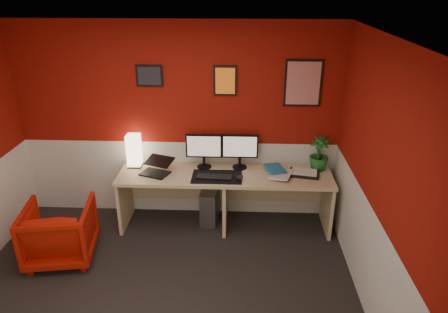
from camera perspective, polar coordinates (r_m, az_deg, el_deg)
ground at (r=4.33m, az=-9.20°, el=-19.35°), size 4.00×3.50×0.01m
ceiling at (r=3.21m, az=-12.17°, el=15.44°), size 4.00×3.50×0.01m
wall_back at (r=5.18m, az=-6.40°, el=4.57°), size 4.00×0.01×2.50m
wall_right at (r=3.72m, az=21.31°, el=-5.02°), size 0.01×3.50×2.50m
wainscot_back at (r=5.46m, az=-6.05°, el=-2.90°), size 4.00×0.01×1.00m
wainscot_right at (r=4.11m, az=19.67°, el=-14.26°), size 0.01×3.50×1.00m
desk at (r=5.17m, az=0.15°, el=-6.07°), size 2.60×0.65×0.73m
shoji_lamp at (r=5.25m, az=-12.35°, el=0.68°), size 0.16×0.16×0.40m
laptop at (r=5.02m, az=-9.61°, el=-1.29°), size 0.39×0.33×0.22m
monitor_left at (r=5.07m, az=-2.82°, el=1.47°), size 0.45×0.06×0.58m
monitor_right at (r=5.05m, az=2.22°, el=1.42°), size 0.45×0.06×0.58m
desk_mat at (r=4.93m, az=-1.00°, el=-2.82°), size 0.60×0.38×0.01m
keyboard at (r=4.90m, az=-1.36°, el=-2.83°), size 0.43×0.17×0.02m
mouse at (r=4.86m, az=2.18°, el=-2.99°), size 0.08×0.11×0.03m
book_bottom at (r=5.03m, az=6.54°, el=-2.31°), size 0.23×0.29×0.03m
book_middle at (r=4.98m, az=6.60°, el=-2.24°), size 0.32×0.38×0.02m
book_top at (r=4.99m, az=5.91°, el=-1.85°), size 0.28×0.33×0.03m
zen_tray at (r=5.08m, az=11.05°, el=-2.30°), size 0.39×0.31×0.03m
potted_plant at (r=5.17m, az=13.04°, el=0.37°), size 0.29×0.29×0.42m
pc_tower at (r=5.37m, az=-1.91°, el=-6.62°), size 0.24×0.47×0.45m
armchair at (r=4.99m, az=-21.79°, el=-9.68°), size 0.81×0.83×0.66m
art_left at (r=5.06m, az=-10.30°, el=10.95°), size 0.32×0.02×0.26m
art_center at (r=4.95m, az=0.17°, el=10.46°), size 0.28×0.02×0.36m
art_right at (r=5.01m, az=10.91°, el=9.95°), size 0.44×0.02×0.56m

